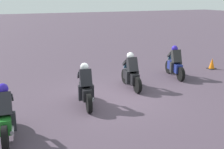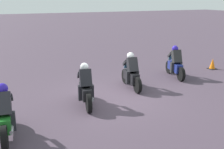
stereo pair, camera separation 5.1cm
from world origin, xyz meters
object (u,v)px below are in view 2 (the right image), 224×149
rider_lane_a (175,64)px  rider_lane_b (131,74)px  rider_lane_c (85,88)px  traffic_cone (212,64)px  rider_lane_d (5,116)px

rider_lane_a → rider_lane_b: 2.77m
rider_lane_c → traffic_cone: bearing=-64.2°
rider_lane_d → traffic_cone: 11.22m
rider_lane_c → rider_lane_d: size_ratio=0.99×
rider_lane_a → traffic_cone: rider_lane_a is taller
rider_lane_a → rider_lane_d: bearing=124.4°
rider_lane_c → rider_lane_d: (-1.35, 2.78, 0.00)m
rider_lane_b → rider_lane_a: bearing=-70.2°
rider_lane_d → rider_lane_c: bearing=-56.4°
rider_lane_a → rider_lane_d: size_ratio=0.99×
traffic_cone → rider_lane_a: bearing=98.7°
traffic_cone → rider_lane_d: bearing=107.8°
rider_lane_b → rider_lane_c: size_ratio=1.01×
rider_lane_d → traffic_cone: bearing=-64.6°
rider_lane_d → traffic_cone: rider_lane_d is taller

